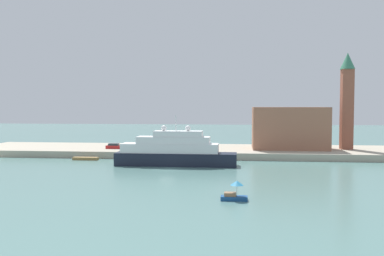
{
  "coord_description": "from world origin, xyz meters",
  "views": [
    {
      "loc": [
        13.77,
        -81.93,
        12.64
      ],
      "look_at": [
        4.37,
        6.0,
        7.94
      ],
      "focal_mm": 39.96,
      "sensor_mm": 36.0,
      "label": 1
    }
  ],
  "objects_px": {
    "small_motorboat": "(234,193)",
    "mooring_bollard": "(197,151)",
    "harbor_building": "(290,128)",
    "parked_car": "(114,146)",
    "person_figure": "(126,147)",
    "work_barge": "(86,159)",
    "bell_tower": "(347,97)",
    "large_yacht": "(174,152)"
  },
  "relations": [
    {
      "from": "parked_car",
      "to": "person_figure",
      "type": "height_order",
      "value": "person_figure"
    },
    {
      "from": "person_figure",
      "to": "parked_car",
      "type": "bearing_deg",
      "value": 139.43
    },
    {
      "from": "large_yacht",
      "to": "harbor_building",
      "type": "height_order",
      "value": "harbor_building"
    },
    {
      "from": "work_barge",
      "to": "parked_car",
      "type": "relative_size",
      "value": 1.37
    },
    {
      "from": "small_motorboat",
      "to": "parked_car",
      "type": "relative_size",
      "value": 0.84
    },
    {
      "from": "small_motorboat",
      "to": "mooring_bollard",
      "type": "bearing_deg",
      "value": 101.94
    },
    {
      "from": "work_barge",
      "to": "harbor_building",
      "type": "distance_m",
      "value": 50.61
    },
    {
      "from": "harbor_building",
      "to": "bell_tower",
      "type": "relative_size",
      "value": 0.77
    },
    {
      "from": "work_barge",
      "to": "bell_tower",
      "type": "distance_m",
      "value": 65.7
    },
    {
      "from": "small_motorboat",
      "to": "mooring_bollard",
      "type": "distance_m",
      "value": 43.5
    },
    {
      "from": "large_yacht",
      "to": "bell_tower",
      "type": "bearing_deg",
      "value": 28.77
    },
    {
      "from": "large_yacht",
      "to": "work_barge",
      "type": "bearing_deg",
      "value": 162.55
    },
    {
      "from": "work_barge",
      "to": "bell_tower",
      "type": "bearing_deg",
      "value": 13.87
    },
    {
      "from": "large_yacht",
      "to": "mooring_bollard",
      "type": "height_order",
      "value": "large_yacht"
    },
    {
      "from": "work_barge",
      "to": "mooring_bollard",
      "type": "relative_size",
      "value": 9.47
    },
    {
      "from": "harbor_building",
      "to": "large_yacht",
      "type": "bearing_deg",
      "value": -141.23
    },
    {
      "from": "mooring_bollard",
      "to": "small_motorboat",
      "type": "bearing_deg",
      "value": -78.06
    },
    {
      "from": "bell_tower",
      "to": "person_figure",
      "type": "relative_size",
      "value": 13.79
    },
    {
      "from": "harbor_building",
      "to": "person_figure",
      "type": "distance_m",
      "value": 41.31
    },
    {
      "from": "harbor_building",
      "to": "parked_car",
      "type": "distance_m",
      "value": 44.67
    },
    {
      "from": "harbor_building",
      "to": "bell_tower",
      "type": "distance_m",
      "value": 16.18
    },
    {
      "from": "small_motorboat",
      "to": "parked_car",
      "type": "bearing_deg",
      "value": 122.21
    },
    {
      "from": "large_yacht",
      "to": "person_figure",
      "type": "height_order",
      "value": "large_yacht"
    },
    {
      "from": "parked_car",
      "to": "bell_tower",
      "type": "bearing_deg",
      "value": 5.07
    },
    {
      "from": "work_barge",
      "to": "harbor_building",
      "type": "height_order",
      "value": "harbor_building"
    },
    {
      "from": "bell_tower",
      "to": "person_figure",
      "type": "bearing_deg",
      "value": -171.18
    },
    {
      "from": "large_yacht",
      "to": "work_barge",
      "type": "xyz_separation_m",
      "value": [
        -21.78,
        6.85,
        -2.62
      ]
    },
    {
      "from": "small_motorboat",
      "to": "work_barge",
      "type": "xyz_separation_m",
      "value": [
        -34.65,
        38.66,
        -0.71
      ]
    },
    {
      "from": "harbor_building",
      "to": "parked_car",
      "type": "height_order",
      "value": "harbor_building"
    },
    {
      "from": "harbor_building",
      "to": "mooring_bollard",
      "type": "distance_m",
      "value": 25.24
    },
    {
      "from": "work_barge",
      "to": "person_figure",
      "type": "height_order",
      "value": "person_figure"
    },
    {
      "from": "harbor_building",
      "to": "mooring_bollard",
      "type": "height_order",
      "value": "harbor_building"
    },
    {
      "from": "small_motorboat",
      "to": "bell_tower",
      "type": "relative_size",
      "value": 0.15
    },
    {
      "from": "work_barge",
      "to": "bell_tower",
      "type": "relative_size",
      "value": 0.24
    },
    {
      "from": "work_barge",
      "to": "small_motorboat",
      "type": "bearing_deg",
      "value": -48.14
    },
    {
      "from": "work_barge",
      "to": "parked_car",
      "type": "height_order",
      "value": "parked_car"
    },
    {
      "from": "harbor_building",
      "to": "person_figure",
      "type": "height_order",
      "value": "harbor_building"
    },
    {
      "from": "parked_car",
      "to": "mooring_bollard",
      "type": "bearing_deg",
      "value": -16.15
    },
    {
      "from": "work_barge",
      "to": "harbor_building",
      "type": "xyz_separation_m",
      "value": [
        48.1,
        14.3,
        6.6
      ]
    },
    {
      "from": "bell_tower",
      "to": "parked_car",
      "type": "relative_size",
      "value": 5.66
    },
    {
      "from": "parked_car",
      "to": "person_figure",
      "type": "xyz_separation_m",
      "value": [
        3.84,
        -3.29,
        0.23
      ]
    },
    {
      "from": "small_motorboat",
      "to": "person_figure",
      "type": "xyz_separation_m",
      "value": [
        -26.94,
        45.57,
        1.41
      ]
    }
  ]
}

